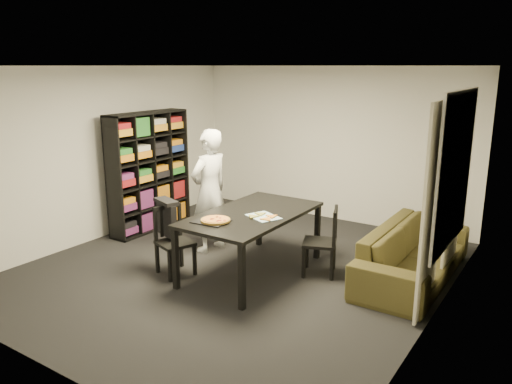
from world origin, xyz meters
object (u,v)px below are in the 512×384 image
Objects in this scene: bookshelf at (149,172)px; baking_tray at (211,221)px; pepperoni_pizza at (216,220)px; dining_table at (252,218)px; person at (210,191)px; chair_right at (326,237)px; sofa at (414,253)px; chair_left at (172,235)px.

baking_tray is at bearing -28.17° from bookshelf.
bookshelf reaches higher than pepperoni_pizza.
dining_table is 1.03m from person.
person is (1.43, -0.24, -0.07)m from bookshelf.
baking_tray is (-1.02, -1.04, 0.30)m from chair_right.
dining_table is 5.48× the size of pepperoni_pizza.
baking_tray is 0.06m from pepperoni_pizza.
chair_right reaches higher than sofa.
pepperoni_pizza reaches higher than sofa.
chair_right reaches higher than chair_left.
person is at bearing -107.87° from chair_right.
baking_tray reaches higher than dining_table.
bookshelf reaches higher than person.
baking_tray is (2.19, -1.17, -0.14)m from bookshelf.
chair_right is 0.39× the size of sofa.
person is 4.40× the size of baking_tray.
pepperoni_pizza is at bearing -65.18° from chair_right.
chair_right is at bearing -39.26° from chair_left.
chair_right is at bearing 29.27° from dining_table.
baking_tray is 1.14× the size of pepperoni_pizza.
bookshelf is 0.99× the size of dining_table.
sofa is at bearing 37.86° from baking_tray.
dining_table reaches higher than sofa.
bookshelf is at bearing 72.53° from chair_left.
baking_tray is 2.56m from sofa.
chair_right is at bearing 117.68° from sofa.
sofa is at bearing 111.04° from person.
baking_tray is (0.76, -0.93, -0.07)m from person.
chair_left is at bearing 14.38° from person.
sofa is (2.74, 0.62, -0.55)m from person.
person reaches higher than chair_left.
dining_table is 1.09× the size of person.
bookshelf is 5.43× the size of pepperoni_pizza.
person is 0.79× the size of sofa.
chair_left reaches higher than pepperoni_pizza.
pepperoni_pizza is (-0.14, -0.55, 0.10)m from dining_table.
person is 1.20m from baking_tray.
sofa is at bearing 28.42° from dining_table.
dining_table is at bearing 71.20° from baking_tray.
baking_tray is 0.18× the size of sofa.
bookshelf reaches higher than chair_right.
bookshelf is 1.08× the size of person.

